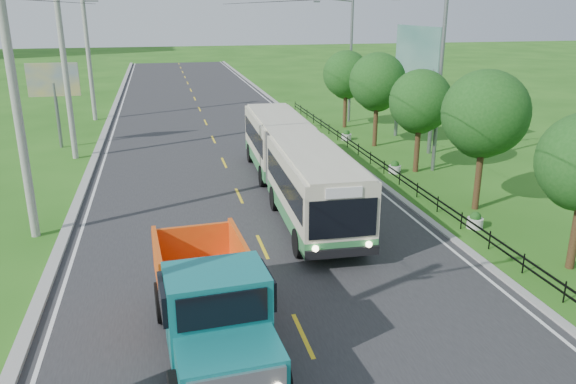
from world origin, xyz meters
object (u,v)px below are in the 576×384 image
object	(u,v)px
tree_fourth	(420,104)
billboard_left	(54,85)
tree_fifth	(377,84)
planter_near	(475,221)
billboard_right	(417,59)
pole_mid	(66,69)
streetlight_far	(349,56)
bus	(294,160)
pole_near	(17,104)
planter_mid	(395,168)
planter_far	(346,136)
streetlight_mid	(437,78)
tree_back	(346,76)
dump_truck	(211,299)
tree_third	(484,118)
pole_far	(89,53)

from	to	relation	value
tree_fourth	billboard_left	bearing A→B (deg)	153.01
tree_fifth	billboard_left	xyz separation A→B (m)	(-19.36, 3.86, 0.01)
tree_fifth	planter_near	world-z (taller)	tree_fifth
tree_fifth	billboard_right	world-z (taller)	billboard_right
pole_mid	streetlight_far	xyz separation A→B (m)	(18.90, 7.00, -0.19)
tree_fourth	bus	xyz separation A→B (m)	(-7.41, -2.91, -1.77)
pole_near	bus	distance (m)	11.42
pole_mid	billboard_right	distance (m)	20.59
planter_mid	planter_far	xyz separation A→B (m)	(0.00, 8.00, 0.00)
planter_mid	tree_fifth	bearing A→B (deg)	78.44
streetlight_mid	bus	world-z (taller)	streetlight_mid
pole_near	pole_mid	world-z (taller)	same
bus	planter_near	bearing A→B (deg)	-38.59
tree_back	billboard_left	bearing A→B (deg)	-173.69
tree_back	planter_mid	size ratio (longest dim) A/B	8.21
planter_far	billboard_right	world-z (taller)	billboard_right
pole_mid	streetlight_mid	bearing A→B (deg)	-20.32
pole_near	pole_mid	bearing A→B (deg)	90.00
tree_fourth	billboard_right	world-z (taller)	billboard_right
streetlight_far	dump_truck	size ratio (longest dim) A/B	1.38
tree_fourth	planter_mid	xyz separation A→B (m)	(-1.26, -0.14, -3.30)
tree_third	planter_far	xyz separation A→B (m)	(-1.26, 13.86, -3.70)
streetlight_mid	planter_far	xyz separation A→B (m)	(-2.04, 8.00, -4.62)
planter_near	tree_back	bearing A→B (deg)	86.43
pole_far	planter_far	xyz separation A→B (m)	(16.86, -11.00, -4.81)
tree_third	planter_mid	bearing A→B (deg)	102.10
pole_near	bus	size ratio (longest dim) A/B	0.64
streetlight_mid	dump_truck	size ratio (longest dim) A/B	1.38
bus	streetlight_far	bearing A→B (deg)	65.72
pole_far	tree_back	world-z (taller)	pole_far
tree_fifth	planter_mid	xyz separation A→B (m)	(-1.26, -6.14, -3.57)
pole_near	streetlight_far	size ratio (longest dim) A/B	1.10
tree_third	dump_truck	size ratio (longest dim) A/B	0.91
streetlight_far	pole_near	bearing A→B (deg)	-134.86
planter_far	billboard_right	xyz separation A→B (m)	(3.70, -2.00, 5.06)
streetlight_mid	planter_mid	world-z (taller)	streetlight_mid
streetlight_mid	billboard_left	bearing A→B (deg)	153.60
pole_near	tree_fifth	xyz separation A→B (m)	(18.12, 11.14, -1.24)
tree_fourth	planter_near	distance (m)	8.87
planter_far	planter_mid	bearing A→B (deg)	-90.00
tree_back	billboard_right	distance (m)	6.82
pole_mid	streetlight_far	world-z (taller)	pole_mid
tree_third	streetlight_mid	xyz separation A→B (m)	(0.79, 5.86, 0.92)
tree_back	pole_far	bearing A→B (deg)	159.26
tree_third	planter_mid	size ratio (longest dim) A/B	8.96
tree_back	billboard_right	world-z (taller)	billboard_right
pole_far	streetlight_far	bearing A→B (deg)	-14.81
pole_near	streetlight_mid	distance (m)	19.56
planter_near	bus	world-z (taller)	bus
planter_near	billboard_left	bearing A→B (deg)	135.16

